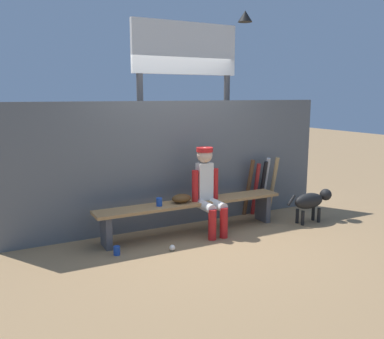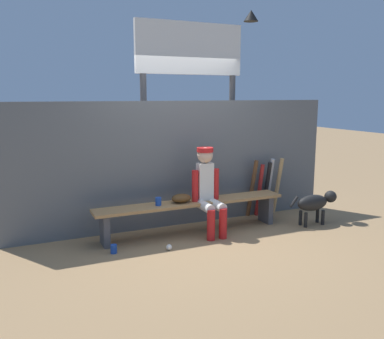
{
  "view_description": "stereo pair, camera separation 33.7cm",
  "coord_description": "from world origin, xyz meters",
  "px_view_note": "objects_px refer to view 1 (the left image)",
  "views": [
    {
      "loc": [
        -2.59,
        -4.98,
        1.92
      ],
      "look_at": [
        0.0,
        0.0,
        0.91
      ],
      "focal_mm": 38.88,
      "sensor_mm": 36.0,
      "label": 1
    },
    {
      "loc": [
        -2.29,
        -5.13,
        1.92
      ],
      "look_at": [
        0.0,
        0.0,
        0.91
      ],
      "focal_mm": 38.88,
      "sensor_mm": 36.0,
      "label": 2
    }
  ],
  "objects_px": {
    "baseball": "(172,248)",
    "cup_on_bench": "(159,202)",
    "baseball_glove": "(182,198)",
    "cup_on_ground": "(117,251)",
    "player_seated": "(208,188)",
    "bat_wood_tan": "(273,185)",
    "dugout_bench": "(192,208)",
    "bat_aluminum_black": "(262,188)",
    "bat_aluminum_silver": "(265,185)",
    "bat_aluminum_red": "(256,189)",
    "bat_wood_dark": "(248,188)",
    "scoreboard": "(189,72)",
    "dog": "(312,201)"
  },
  "relations": [
    {
      "from": "baseball",
      "to": "cup_on_bench",
      "type": "relative_size",
      "value": 0.67
    },
    {
      "from": "baseball_glove",
      "to": "cup_on_bench",
      "type": "relative_size",
      "value": 2.55
    },
    {
      "from": "cup_on_ground",
      "to": "cup_on_bench",
      "type": "xyz_separation_m",
      "value": [
        0.69,
        0.3,
        0.46
      ]
    },
    {
      "from": "player_seated",
      "to": "bat_wood_tan",
      "type": "height_order",
      "value": "player_seated"
    },
    {
      "from": "dugout_bench",
      "to": "bat_aluminum_black",
      "type": "distance_m",
      "value": 1.48
    },
    {
      "from": "bat_aluminum_black",
      "to": "bat_aluminum_silver",
      "type": "bearing_deg",
      "value": 17.38
    },
    {
      "from": "bat_aluminum_red",
      "to": "baseball",
      "type": "relative_size",
      "value": 11.53
    },
    {
      "from": "baseball_glove",
      "to": "bat_wood_dark",
      "type": "bearing_deg",
      "value": 13.43
    },
    {
      "from": "player_seated",
      "to": "bat_aluminum_red",
      "type": "bearing_deg",
      "value": 20.4
    },
    {
      "from": "bat_wood_dark",
      "to": "scoreboard",
      "type": "relative_size",
      "value": 0.28
    },
    {
      "from": "dog",
      "to": "cup_on_bench",
      "type": "bearing_deg",
      "value": 170.74
    },
    {
      "from": "dog",
      "to": "baseball_glove",
      "type": "bearing_deg",
      "value": 168.71
    },
    {
      "from": "baseball",
      "to": "scoreboard",
      "type": "xyz_separation_m",
      "value": [
        1.03,
        1.54,
        2.23
      ]
    },
    {
      "from": "bat_wood_tan",
      "to": "dog",
      "type": "relative_size",
      "value": 1.11
    },
    {
      "from": "bat_aluminum_black",
      "to": "bat_aluminum_silver",
      "type": "height_order",
      "value": "bat_aluminum_silver"
    },
    {
      "from": "bat_wood_tan",
      "to": "scoreboard",
      "type": "xyz_separation_m",
      "value": [
        -1.16,
        0.74,
        1.8
      ]
    },
    {
      "from": "player_seated",
      "to": "bat_wood_tan",
      "type": "relative_size",
      "value": 1.29
    },
    {
      "from": "cup_on_ground",
      "to": "cup_on_bench",
      "type": "distance_m",
      "value": 0.88
    },
    {
      "from": "dugout_bench",
      "to": "cup_on_bench",
      "type": "bearing_deg",
      "value": -177.98
    },
    {
      "from": "scoreboard",
      "to": "dog",
      "type": "bearing_deg",
      "value": -46.99
    },
    {
      "from": "dugout_bench",
      "to": "bat_wood_dark",
      "type": "xyz_separation_m",
      "value": [
        1.18,
        0.32,
        0.1
      ]
    },
    {
      "from": "cup_on_ground",
      "to": "dog",
      "type": "xyz_separation_m",
      "value": [
        3.03,
        -0.09,
        0.28
      ]
    },
    {
      "from": "dugout_bench",
      "to": "bat_wood_dark",
      "type": "relative_size",
      "value": 2.97
    },
    {
      "from": "dog",
      "to": "cup_on_ground",
      "type": "bearing_deg",
      "value": 178.39
    },
    {
      "from": "bat_aluminum_black",
      "to": "bat_aluminum_silver",
      "type": "xyz_separation_m",
      "value": [
        0.06,
        0.02,
        0.02
      ]
    },
    {
      "from": "player_seated",
      "to": "bat_wood_tan",
      "type": "xyz_separation_m",
      "value": [
        1.45,
        0.41,
        -0.19
      ]
    },
    {
      "from": "bat_aluminum_black",
      "to": "dog",
      "type": "relative_size",
      "value": 1.05
    },
    {
      "from": "bat_wood_dark",
      "to": "cup_on_ground",
      "type": "height_order",
      "value": "bat_wood_dark"
    },
    {
      "from": "player_seated",
      "to": "cup_on_ground",
      "type": "relative_size",
      "value": 10.95
    },
    {
      "from": "bat_wood_dark",
      "to": "baseball",
      "type": "bearing_deg",
      "value": -154.61
    },
    {
      "from": "player_seated",
      "to": "cup_on_ground",
      "type": "xyz_separation_m",
      "value": [
        -1.39,
        -0.21,
        -0.6
      ]
    },
    {
      "from": "dugout_bench",
      "to": "cup_on_bench",
      "type": "relative_size",
      "value": 25.09
    },
    {
      "from": "bat_aluminum_silver",
      "to": "bat_aluminum_red",
      "type": "bearing_deg",
      "value": -173.54
    },
    {
      "from": "baseball_glove",
      "to": "scoreboard",
      "type": "relative_size",
      "value": 0.09
    },
    {
      "from": "player_seated",
      "to": "bat_aluminum_red",
      "type": "height_order",
      "value": "player_seated"
    },
    {
      "from": "baseball",
      "to": "cup_on_ground",
      "type": "bearing_deg",
      "value": 164.75
    },
    {
      "from": "bat_aluminum_red",
      "to": "cup_on_bench",
      "type": "height_order",
      "value": "bat_aluminum_red"
    },
    {
      "from": "cup_on_bench",
      "to": "dog",
      "type": "relative_size",
      "value": 0.13
    },
    {
      "from": "bat_wood_tan",
      "to": "scoreboard",
      "type": "bearing_deg",
      "value": 147.27
    },
    {
      "from": "bat_aluminum_red",
      "to": "dog",
      "type": "distance_m",
      "value": 0.89
    },
    {
      "from": "dugout_bench",
      "to": "baseball_glove",
      "type": "relative_size",
      "value": 9.86
    },
    {
      "from": "bat_wood_tan",
      "to": "cup_on_bench",
      "type": "xyz_separation_m",
      "value": [
        -2.15,
        -0.32,
        0.05
      ]
    },
    {
      "from": "baseball_glove",
      "to": "bat_aluminum_black",
      "type": "xyz_separation_m",
      "value": [
        1.6,
        0.31,
        -0.08
      ]
    },
    {
      "from": "bat_wood_tan",
      "to": "cup_on_ground",
      "type": "bearing_deg",
      "value": -167.84
    },
    {
      "from": "bat_aluminum_red",
      "to": "scoreboard",
      "type": "xyz_separation_m",
      "value": [
        -0.81,
        0.74,
        1.84
      ]
    },
    {
      "from": "bat_aluminum_black",
      "to": "dugout_bench",
      "type": "bearing_deg",
      "value": -167.97
    },
    {
      "from": "baseball",
      "to": "scoreboard",
      "type": "relative_size",
      "value": 0.02
    },
    {
      "from": "bat_aluminum_black",
      "to": "cup_on_ground",
      "type": "relative_size",
      "value": 8.05
    },
    {
      "from": "baseball",
      "to": "scoreboard",
      "type": "height_order",
      "value": "scoreboard"
    },
    {
      "from": "player_seated",
      "to": "scoreboard",
      "type": "distance_m",
      "value": 2.01
    }
  ]
}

